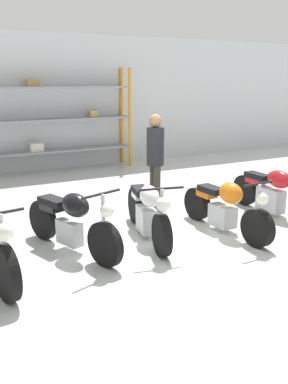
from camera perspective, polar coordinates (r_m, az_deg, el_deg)
ground_plane at (r=6.58m, az=1.64°, el=-6.69°), size 30.00×30.00×0.00m
back_wall at (r=11.91m, az=-13.40°, el=11.48°), size 30.00×0.08×3.60m
shelving_rack at (r=11.63m, az=-12.25°, el=9.41°), size 4.38×0.63×2.72m
motorcycle_black at (r=6.15m, az=-9.66°, el=-3.77°), size 0.88×2.02×1.01m
motorcycle_white at (r=6.64m, az=0.49°, el=-2.54°), size 0.77×2.10×0.98m
motorcycle_orange at (r=7.01m, az=10.77°, el=-2.06°), size 0.56×2.06×0.97m
motorcycle_red at (r=8.12m, az=16.81°, el=-0.12°), size 0.63×2.08×0.96m
person_near_rack at (r=7.88m, az=1.51°, el=5.02°), size 0.35×0.35×1.81m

